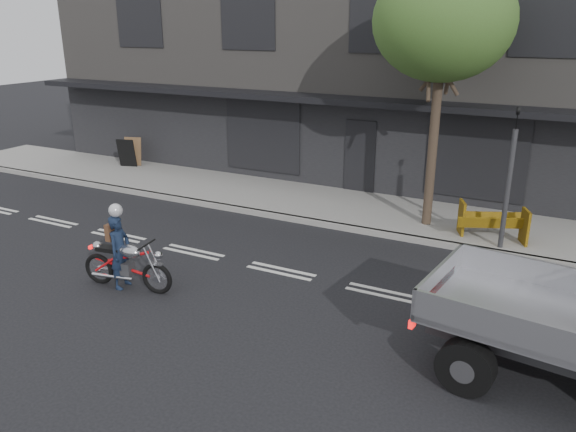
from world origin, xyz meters
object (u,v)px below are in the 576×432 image
Objects in this scene: motorcycle at (127,263)px; street_tree at (443,22)px; construction_barrier at (491,224)px; sandwich_board at (127,153)px; traffic_light_pole at (508,187)px; rider at (120,252)px.

street_tree is at bearing 46.24° from motorcycle.
sandwich_board is (-13.17, 1.68, 0.07)m from construction_barrier.
construction_barrier is at bearing 138.17° from traffic_light_pole.
traffic_light_pole is 8.82m from rider.
construction_barrier is (6.51, 5.80, -0.18)m from rider.
rider is at bearing -127.00° from street_tree.
motorcycle is 1.30× the size of construction_barrier.
traffic_light_pole is 1.67× the size of motorcycle.
street_tree reaches higher than construction_barrier.
sandwich_board is (-6.65, 7.48, -0.11)m from rider.
rider is 10.01m from sandwich_board.
construction_barrier is at bearing 34.70° from motorcycle.
street_tree is 4.31× the size of rider.
sandwich_board is (-11.46, 1.10, -4.60)m from street_tree.
motorcycle is 10.11m from sandwich_board.
rider is 1.49× the size of sandwich_board.
sandwich_board reaches higher than construction_barrier.
street_tree is 5.01m from construction_barrier.
street_tree is 1.93× the size of traffic_light_pole.
sandwich_board is at bearing 171.77° from traffic_light_pole.
motorcycle reaches higher than construction_barrier.
traffic_light_pole reaches higher than construction_barrier.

